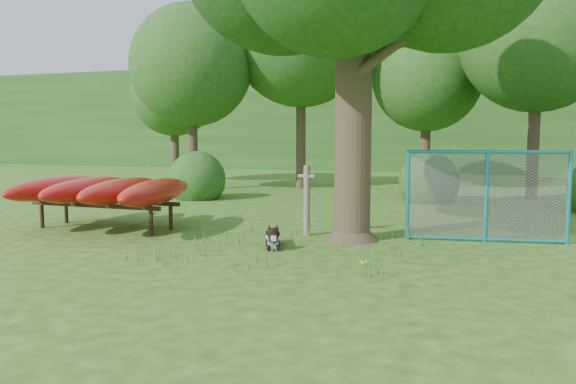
% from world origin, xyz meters
% --- Properties ---
extents(ground, '(80.00, 80.00, 0.00)m').
position_xyz_m(ground, '(0.00, 0.00, 0.00)').
color(ground, '#265310').
rests_on(ground, ground).
extents(wooden_post, '(0.39, 0.15, 1.41)m').
position_xyz_m(wooden_post, '(0.17, 2.44, 0.75)').
color(wooden_post, '#695F4F').
rests_on(wooden_post, ground).
extents(kayak_rack, '(3.64, 3.27, 1.10)m').
position_xyz_m(kayak_rack, '(-4.15, 1.77, 0.84)').
color(kayak_rack, black).
rests_on(kayak_rack, ground).
extents(husky_dog, '(0.55, 1.01, 0.46)m').
position_xyz_m(husky_dog, '(-0.05, 1.09, 0.16)').
color(husky_dog, black).
rests_on(husky_dog, ground).
extents(fence_section, '(2.96, 0.52, 2.90)m').
position_xyz_m(fence_section, '(3.57, 2.88, 0.87)').
color(fence_section, teal).
rests_on(fence_section, ground).
extents(wildflower_clump, '(0.11, 0.11, 0.23)m').
position_xyz_m(wildflower_clump, '(1.90, -0.45, 0.19)').
color(wildflower_clump, '#437F29').
rests_on(wildflower_clump, ground).
extents(bg_tree_a, '(4.40, 4.40, 6.70)m').
position_xyz_m(bg_tree_a, '(-6.50, 10.00, 4.48)').
color(bg_tree_a, '#3D2E21').
rests_on(bg_tree_a, ground).
extents(bg_tree_b, '(5.20, 5.20, 8.22)m').
position_xyz_m(bg_tree_b, '(-3.00, 12.00, 5.61)').
color(bg_tree_b, '#3D2E21').
rests_on(bg_tree_b, ground).
extents(bg_tree_c, '(4.00, 4.00, 6.12)m').
position_xyz_m(bg_tree_c, '(1.50, 13.00, 4.11)').
color(bg_tree_c, '#3D2E21').
rests_on(bg_tree_c, ground).
extents(bg_tree_d, '(4.80, 4.80, 7.50)m').
position_xyz_m(bg_tree_d, '(5.00, 11.00, 5.08)').
color(bg_tree_d, '#3D2E21').
rests_on(bg_tree_d, ground).
extents(bg_tree_f, '(3.60, 3.60, 5.55)m').
position_xyz_m(bg_tree_f, '(-9.00, 13.00, 3.73)').
color(bg_tree_f, '#3D2E21').
rests_on(bg_tree_f, ground).
extents(shrub_left, '(1.80, 1.80, 1.80)m').
position_xyz_m(shrub_left, '(-5.00, 7.50, 0.00)').
color(shrub_left, '#214E19').
rests_on(shrub_left, ground).
extents(shrub_mid, '(1.80, 1.80, 1.80)m').
position_xyz_m(shrub_mid, '(2.00, 9.00, 0.00)').
color(shrub_mid, '#214E19').
rests_on(shrub_mid, ground).
extents(wooded_hillside, '(80.00, 12.00, 6.00)m').
position_xyz_m(wooded_hillside, '(0.00, 28.00, 3.00)').
color(wooded_hillside, '#214E19').
rests_on(wooded_hillside, ground).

